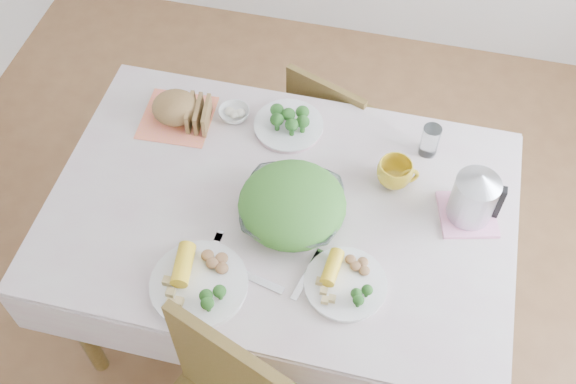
% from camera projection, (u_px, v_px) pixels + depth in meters
% --- Properties ---
extents(floor, '(3.60, 3.60, 0.00)m').
position_uv_depth(floor, '(282.00, 311.00, 2.80)').
color(floor, brown).
rests_on(floor, ground).
extents(dining_table, '(1.40, 0.90, 0.75)m').
position_uv_depth(dining_table, '(281.00, 266.00, 2.49)').
color(dining_table, brown).
rests_on(dining_table, floor).
extents(tablecloth, '(1.50, 1.00, 0.01)m').
position_uv_depth(tablecloth, '(281.00, 207.00, 2.18)').
color(tablecloth, beige).
rests_on(tablecloth, dining_table).
extents(chair_far, '(0.46, 0.46, 0.79)m').
position_uv_depth(chair_far, '(343.00, 117.00, 2.81)').
color(chair_far, brown).
rests_on(chair_far, floor).
extents(salad_bowl, '(0.34, 0.34, 0.08)m').
position_uv_depth(salad_bowl, '(292.00, 209.00, 2.13)').
color(salad_bowl, white).
rests_on(salad_bowl, tablecloth).
extents(dinner_plate_left, '(0.35, 0.35, 0.02)m').
position_uv_depth(dinner_plate_left, '(199.00, 285.00, 2.00)').
color(dinner_plate_left, white).
rests_on(dinner_plate_left, tablecloth).
extents(dinner_plate_right, '(0.33, 0.33, 0.02)m').
position_uv_depth(dinner_plate_right, '(345.00, 284.00, 2.00)').
color(dinner_plate_right, white).
rests_on(dinner_plate_right, tablecloth).
extents(broccoli_plate, '(0.27, 0.27, 0.02)m').
position_uv_depth(broccoli_plate, '(289.00, 126.00, 2.37)').
color(broccoli_plate, beige).
rests_on(broccoli_plate, tablecloth).
extents(napkin, '(0.26, 0.26, 0.00)m').
position_uv_depth(napkin, '(177.00, 118.00, 2.41)').
color(napkin, '#FC7E59').
rests_on(napkin, tablecloth).
extents(bread_loaf, '(0.19, 0.18, 0.10)m').
position_uv_depth(bread_loaf, '(175.00, 107.00, 2.36)').
color(bread_loaf, brown).
rests_on(bread_loaf, napkin).
extents(fruit_bowl, '(0.14, 0.14, 0.03)m').
position_uv_depth(fruit_bowl, '(234.00, 114.00, 2.40)').
color(fruit_bowl, white).
rests_on(fruit_bowl, tablecloth).
extents(yellow_mug, '(0.15, 0.15, 0.09)m').
position_uv_depth(yellow_mug, '(395.00, 173.00, 2.20)').
color(yellow_mug, gold).
rests_on(yellow_mug, tablecloth).
extents(glass_tumbler, '(0.06, 0.06, 0.12)m').
position_uv_depth(glass_tumbler, '(430.00, 140.00, 2.26)').
color(glass_tumbler, white).
rests_on(glass_tumbler, tablecloth).
extents(pink_tray, '(0.22, 0.22, 0.01)m').
position_uv_depth(pink_tray, '(467.00, 214.00, 2.15)').
color(pink_tray, '#FF9BC8').
rests_on(pink_tray, tablecloth).
extents(electric_kettle, '(0.18, 0.18, 0.20)m').
position_uv_depth(electric_kettle, '(475.00, 193.00, 2.06)').
color(electric_kettle, '#B2B5BA').
rests_on(electric_kettle, pink_tray).
extents(fork_left, '(0.03, 0.19, 0.00)m').
position_uv_depth(fork_left, '(210.00, 259.00, 2.06)').
color(fork_left, silver).
rests_on(fork_left, tablecloth).
extents(fork_right, '(0.06, 0.18, 0.00)m').
position_uv_depth(fork_right, '(307.00, 275.00, 2.03)').
color(fork_right, silver).
rests_on(fork_right, tablecloth).
extents(knife, '(0.22, 0.07, 0.00)m').
position_uv_depth(knife, '(251.00, 277.00, 2.02)').
color(knife, silver).
rests_on(knife, tablecloth).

